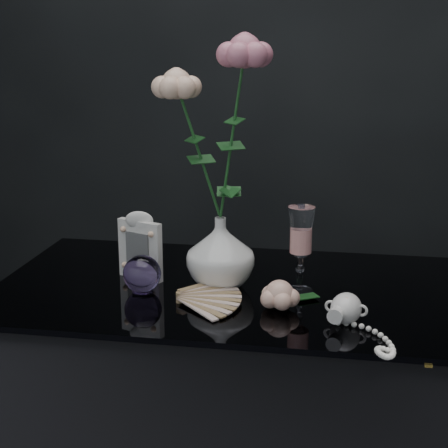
% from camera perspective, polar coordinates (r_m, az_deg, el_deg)
% --- Properties ---
extents(table, '(1.05, 0.58, 0.76)m').
position_cam_1_polar(table, '(1.67, 1.06, -17.55)').
color(table, black).
rests_on(table, ground).
extents(vase, '(0.17, 0.17, 0.15)m').
position_cam_1_polar(vase, '(1.48, -0.30, -2.38)').
color(vase, white).
rests_on(vase, table).
extents(wine_glass, '(0.07, 0.07, 0.19)m').
position_cam_1_polar(wine_glass, '(1.44, 6.38, -2.18)').
color(wine_glass, white).
rests_on(wine_glass, table).
extents(picture_frame, '(0.14, 0.13, 0.16)m').
position_cam_1_polar(picture_frame, '(1.54, -6.99, -1.76)').
color(picture_frame, silver).
rests_on(picture_frame, table).
extents(paperweight, '(0.11, 0.11, 0.08)m').
position_cam_1_polar(paperweight, '(1.46, -6.83, -4.13)').
color(paperweight, '#876CB0').
rests_on(paperweight, table).
extents(paper_fan, '(0.30, 0.27, 0.03)m').
position_cam_1_polar(paper_fan, '(1.41, -3.71, -6.01)').
color(paper_fan, beige).
rests_on(paper_fan, table).
extents(loose_rose, '(0.14, 0.18, 0.06)m').
position_cam_1_polar(loose_rose, '(1.37, 4.63, -5.88)').
color(loose_rose, '#F2B49C').
rests_on(loose_rose, table).
extents(pearl_jar, '(0.24, 0.25, 0.06)m').
position_cam_1_polar(pearl_jar, '(1.33, 10.12, -6.81)').
color(pearl_jar, white).
rests_on(pearl_jar, table).
extents(roses, '(0.22, 0.12, 0.43)m').
position_cam_1_polar(roses, '(1.41, -0.63, 8.34)').
color(roses, '#FCC1A1').
rests_on(roses, vase).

